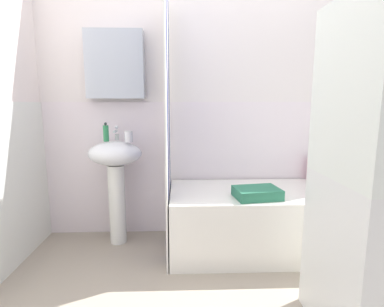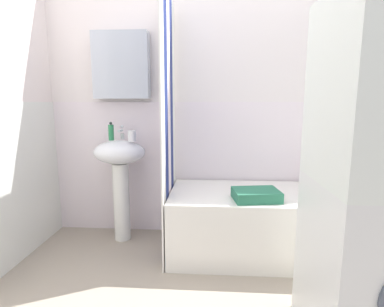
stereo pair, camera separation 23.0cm
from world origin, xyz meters
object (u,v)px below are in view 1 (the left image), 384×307
at_px(toothbrush_cup, 129,137).
at_px(shampoo_bottle, 309,168).
at_px(soap_dispenser, 106,133).
at_px(lotion_bottle, 321,170).
at_px(sink, 116,169).
at_px(bathtub, 259,220).
at_px(towel_folded, 257,193).

xyz_separation_m(toothbrush_cup, shampoo_bottle, (1.58, 0.17, -0.31)).
distance_m(soap_dispenser, shampoo_bottle, 1.81).
height_order(lotion_bottle, shampoo_bottle, shampoo_bottle).
bearing_deg(soap_dispenser, shampoo_bottle, 3.91).
xyz_separation_m(sink, lotion_bottle, (1.80, 0.11, -0.04)).
xyz_separation_m(sink, shampoo_bottle, (1.70, 0.14, -0.03)).
bearing_deg(shampoo_bottle, sink, -175.45).
relative_size(bathtub, lotion_bottle, 6.75).
relative_size(sink, towel_folded, 2.72).
bearing_deg(lotion_bottle, sink, -176.38).
height_order(bathtub, towel_folded, towel_folded).
height_order(toothbrush_cup, lotion_bottle, toothbrush_cup).
distance_m(sink, toothbrush_cup, 0.31).
bearing_deg(toothbrush_cup, shampoo_bottle, 6.18).
height_order(bathtub, shampoo_bottle, shampoo_bottle).
bearing_deg(soap_dispenser, toothbrush_cup, -14.51).
bearing_deg(sink, toothbrush_cup, -16.19).
relative_size(soap_dispenser, lotion_bottle, 0.74).
relative_size(toothbrush_cup, towel_folded, 0.28).
bearing_deg(towel_folded, soap_dispenser, 162.38).
distance_m(sink, soap_dispenser, 0.31).
distance_m(toothbrush_cup, lotion_bottle, 1.71).
relative_size(soap_dispenser, shampoo_bottle, 0.68).
bearing_deg(towel_folded, sink, 162.00).
relative_size(sink, bathtub, 0.61).
bearing_deg(sink, bathtub, -8.10).
distance_m(lotion_bottle, shampoo_bottle, 0.10).
relative_size(soap_dispenser, bathtub, 0.11).
bearing_deg(lotion_bottle, bathtub, -155.47).
height_order(sink, towel_folded, sink).
bearing_deg(towel_folded, lotion_bottle, 34.36).
bearing_deg(lotion_bottle, shampoo_bottle, 166.78).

